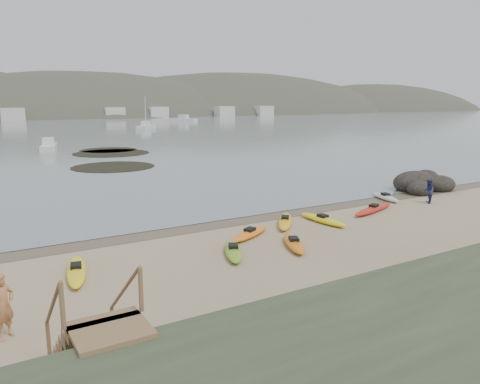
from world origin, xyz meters
TOP-DOWN VIEW (x-y plane):
  - ground at (0.00, 0.00)m, footprint 600.00×600.00m
  - wet_sand at (0.00, -0.30)m, footprint 60.00×60.00m
  - stairs at (-11.00, -11.62)m, footprint 1.50×2.70m
  - kayaks at (1.02, -3.48)m, footprint 22.17×8.02m
  - person_west at (-12.62, -8.24)m, footprint 0.82×0.79m
  - person_east at (12.37, -2.97)m, footprint 0.95×0.95m
  - rock_cluster at (15.99, 0.29)m, footprint 5.22×3.82m
  - kelp_mats at (2.07, 33.16)m, footprint 12.05×23.73m
  - moored_boats at (4.37, 81.23)m, footprint 83.41×77.25m
  - far_hills at (39.38, 193.97)m, footprint 550.00×135.00m
  - far_town at (6.00, 145.00)m, footprint 199.00×5.00m

SIDE VIEW (x-z plane):
  - far_hills at x=39.38m, z-range -55.93..24.07m
  - ground at x=0.00m, z-range 0.00..0.00m
  - wet_sand at x=0.00m, z-range 0.00..0.00m
  - kelp_mats at x=2.07m, z-range 0.01..0.05m
  - kayaks at x=1.02m, z-range 0.00..0.34m
  - rock_cluster at x=15.99m, z-range -0.63..1.10m
  - moored_boats at x=4.37m, z-range -0.06..1.15m
  - person_east at x=12.37m, z-range 0.00..1.55m
  - person_west at x=-12.62m, z-range 0.00..1.90m
  - stairs at x=-11.00m, z-range 0.00..2.10m
  - far_town at x=6.00m, z-range 0.00..4.00m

